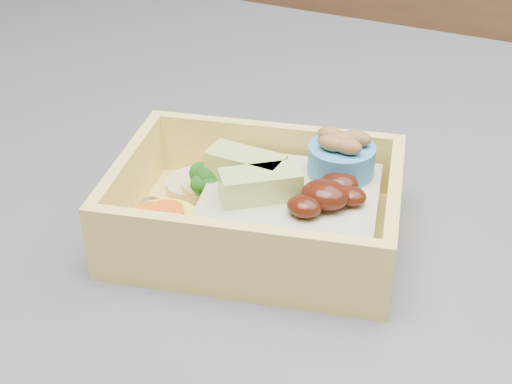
% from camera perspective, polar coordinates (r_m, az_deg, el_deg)
% --- Properties ---
extents(bento_box, '(0.20, 0.16, 0.06)m').
position_cam_1_polar(bento_box, '(0.44, 0.76, -1.19)').
color(bento_box, '#F8DC66').
rests_on(bento_box, island).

